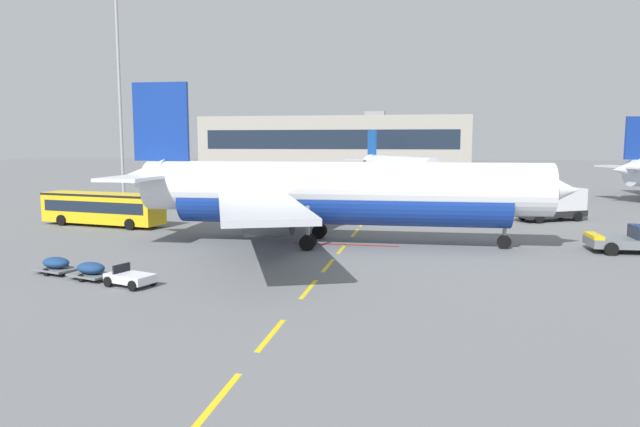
% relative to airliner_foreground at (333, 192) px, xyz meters
% --- Properties ---
extents(ground, '(400.00, 400.00, 0.00)m').
position_rel_airliner_foreground_xyz_m(ground, '(22.99, 17.87, -3.95)').
color(ground, slate).
extents(apron_paint_markings, '(8.00, 93.44, 0.01)m').
position_rel_airliner_foreground_xyz_m(apron_paint_markings, '(0.99, 14.42, -3.95)').
color(apron_paint_markings, yellow).
rests_on(apron_paint_markings, ground).
extents(airliner_foreground, '(34.72, 34.62, 12.20)m').
position_rel_airliner_foreground_xyz_m(airliner_foreground, '(0.00, 0.00, 0.00)').
color(airliner_foreground, white).
rests_on(airliner_foreground, ground).
extents(pushback_tug, '(6.09, 3.36, 2.08)m').
position_rel_airliner_foreground_xyz_m(pushback_tug, '(21.41, 0.53, -3.05)').
color(pushback_tug, slate).
rests_on(pushback_tug, ground).
extents(airliner_mid_left, '(25.35, 26.93, 10.03)m').
position_rel_airliner_foreground_xyz_m(airliner_mid_left, '(1.18, 65.56, -0.70)').
color(airliner_mid_left, silver).
rests_on(airliner_mid_left, ground).
extents(apron_shuttle_bus, '(12.31, 4.82, 3.00)m').
position_rel_airliner_foreground_xyz_m(apron_shuttle_bus, '(-22.34, 5.79, -2.20)').
color(apron_shuttle_bus, yellow).
rests_on(apron_shuttle_bus, ground).
extents(catering_truck, '(7.28, 5.52, 3.14)m').
position_rel_airliner_foreground_xyz_m(catering_truck, '(18.95, 16.92, -2.30)').
color(catering_truck, black).
rests_on(catering_truck, ground).
extents(baggage_train, '(8.61, 4.20, 1.14)m').
position_rel_airliner_foreground_xyz_m(baggage_train, '(-11.40, -13.81, -3.42)').
color(baggage_train, silver).
rests_on(baggage_train, ground).
extents(apron_light_mast_near, '(1.80, 1.80, 27.69)m').
position_rel_airliner_foreground_xyz_m(apron_light_mast_near, '(-31.03, 25.20, 13.05)').
color(apron_light_mast_near, slate).
rests_on(apron_light_mast_near, ground).
extents(terminal_satellite, '(80.35, 24.97, 16.85)m').
position_rel_airliner_foreground_xyz_m(terminal_satellite, '(-21.61, 137.27, 3.69)').
color(terminal_satellite, '#9E998E').
rests_on(terminal_satellite, ground).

